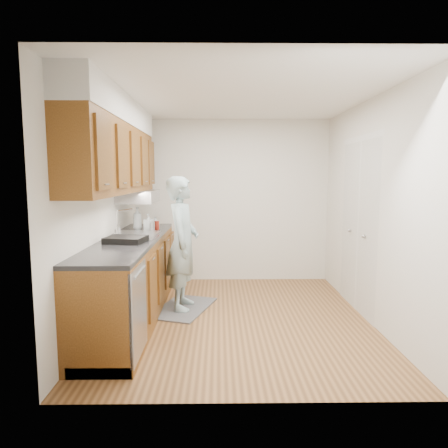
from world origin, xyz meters
name	(u,v)px	position (x,y,z in m)	size (l,w,h in m)	color
floor	(236,318)	(0.00, 0.00, 0.00)	(3.50, 3.50, 0.00)	olive
ceiling	(237,96)	(0.00, 0.00, 2.50)	(3.50, 3.50, 0.00)	white
wall_left	(103,211)	(-1.50, 0.00, 1.25)	(0.02, 3.50, 2.50)	silver
wall_right	(369,211)	(1.50, 0.00, 1.25)	(0.02, 3.50, 2.50)	silver
wall_back	(232,201)	(0.00, 1.75, 1.25)	(3.00, 0.02, 2.50)	silver
counter	(132,277)	(-1.20, 0.00, 0.49)	(0.64, 2.80, 1.30)	brown
upper_cabinets	(117,148)	(-1.33, 0.05, 1.95)	(0.47, 2.80, 1.21)	brown
closet_door	(358,227)	(1.49, 0.30, 1.02)	(0.02, 1.22, 2.05)	white
floor_mat	(183,308)	(-0.65, 0.34, 0.01)	(0.56, 0.96, 0.02)	slate
person	(182,234)	(-0.65, 0.34, 0.94)	(0.65, 0.43, 1.83)	#92AEB2
soap_bottle_a	(137,218)	(-1.27, 0.76, 1.09)	(0.11, 0.11, 0.30)	silver
soap_bottle_b	(149,222)	(-1.11, 0.66, 1.05)	(0.10, 0.10, 0.22)	silver
soap_bottle_c	(155,223)	(-1.06, 0.89, 1.01)	(0.12, 0.12, 0.15)	silver
soda_can	(157,225)	(-1.02, 0.73, 1.00)	(0.06, 0.06, 0.11)	#A32A1C
steel_can	(152,227)	(-1.05, 0.57, 1.00)	(0.06, 0.06, 0.12)	#A5A5AA
dish_rack	(126,239)	(-1.19, -0.28, 0.97)	(0.39, 0.33, 0.06)	black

